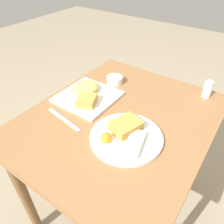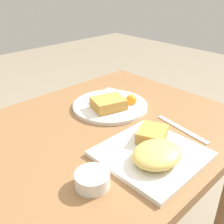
% 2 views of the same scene
% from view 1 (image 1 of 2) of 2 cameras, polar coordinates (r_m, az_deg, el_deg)
% --- Properties ---
extents(ground_plane, '(8.00, 8.00, 0.00)m').
position_cam_1_polar(ground_plane, '(1.59, 1.46, -23.30)').
color(ground_plane, gray).
extents(dining_table, '(0.91, 0.76, 0.78)m').
position_cam_1_polar(dining_table, '(1.05, 2.05, -5.66)').
color(dining_table, olive).
rests_on(dining_table, ground_plane).
extents(plate_square_near, '(0.27, 0.27, 0.06)m').
position_cam_1_polar(plate_square_near, '(1.09, -6.64, 4.75)').
color(plate_square_near, white).
rests_on(plate_square_near, dining_table).
extents(plate_oval_far, '(0.29, 0.29, 0.05)m').
position_cam_1_polar(plate_oval_far, '(0.87, 3.65, -6.01)').
color(plate_oval_far, white).
rests_on(plate_oval_far, dining_table).
extents(sauce_ramekin, '(0.09, 0.09, 0.04)m').
position_cam_1_polar(sauce_ramekin, '(1.21, 0.69, 8.45)').
color(sauce_ramekin, white).
rests_on(sauce_ramekin, dining_table).
extents(salt_shaker, '(0.04, 0.04, 0.08)m').
position_cam_1_polar(salt_shaker, '(1.18, 23.63, 5.26)').
color(salt_shaker, white).
rests_on(salt_shaker, dining_table).
extents(butter_knife, '(0.05, 0.21, 0.00)m').
position_cam_1_polar(butter_knife, '(0.98, -12.52, -1.83)').
color(butter_knife, silver).
rests_on(butter_knife, dining_table).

